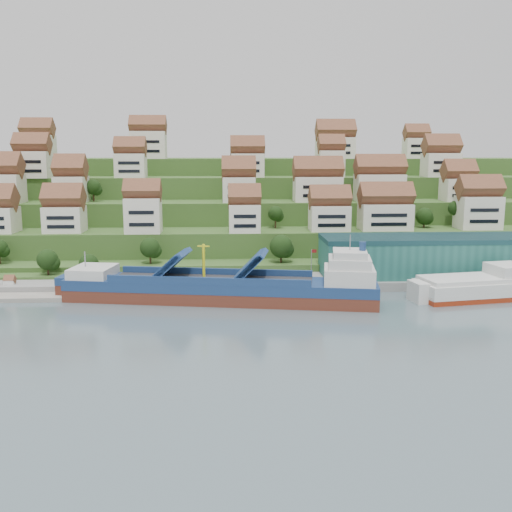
{
  "coord_description": "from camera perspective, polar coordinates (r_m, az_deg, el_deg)",
  "views": [
    {
      "loc": [
        -2.13,
        -123.7,
        32.72
      ],
      "look_at": [
        4.86,
        14.0,
        8.0
      ],
      "focal_mm": 40.0,
      "sensor_mm": 36.0,
      "label": 1
    }
  ],
  "objects": [
    {
      "name": "warehouse",
      "position": [
        152.9,
        17.87,
        0.06
      ],
      "size": [
        60.0,
        15.0,
        10.0
      ],
      "primitive_type": "cube",
      "color": "#26685E",
      "rests_on": "quay"
    },
    {
      "name": "cargo_ship",
      "position": [
        128.05,
        -2.78,
        -3.27
      ],
      "size": [
        70.62,
        22.52,
        15.37
      ],
      "rotation": [
        0.0,
        0.0,
        -0.17
      ],
      "color": "#5E2A1C",
      "rests_on": "ground"
    },
    {
      "name": "flagpole",
      "position": [
        137.67,
        5.6,
        -0.7
      ],
      "size": [
        1.28,
        0.16,
        8.0
      ],
      "color": "gray",
      "rests_on": "quay"
    },
    {
      "name": "hillside_village",
      "position": [
        182.8,
        -1.5,
        7.36
      ],
      "size": [
        155.0,
        63.58,
        29.77
      ],
      "color": "white",
      "rests_on": "ground"
    },
    {
      "name": "quay",
      "position": [
        143.97,
        6.01,
        -2.58
      ],
      "size": [
        180.0,
        14.0,
        2.2
      ],
      "primitive_type": "cube",
      "color": "gray",
      "rests_on": "ground"
    },
    {
      "name": "hillside",
      "position": [
        228.33,
        -2.37,
        4.61
      ],
      "size": [
        260.0,
        128.0,
        31.0
      ],
      "color": "#2D4C1E",
      "rests_on": "ground"
    },
    {
      "name": "second_ship",
      "position": [
        141.14,
        21.61,
        -2.93
      ],
      "size": [
        29.93,
        15.22,
        8.28
      ],
      "rotation": [
        0.0,
        0.0,
        0.17
      ],
      "color": "maroon",
      "rests_on": "ground"
    },
    {
      "name": "hillside_trees",
      "position": [
        170.93,
        -4.58,
        5.15
      ],
      "size": [
        144.86,
        61.82,
        32.24
      ],
      "color": "#1B3712",
      "rests_on": "ground"
    },
    {
      "name": "ground",
      "position": [
        127.97,
        -1.86,
        -4.65
      ],
      "size": [
        300.0,
        300.0,
        0.0
      ],
      "primitive_type": "plane",
      "color": "slate",
      "rests_on": "ground"
    }
  ]
}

